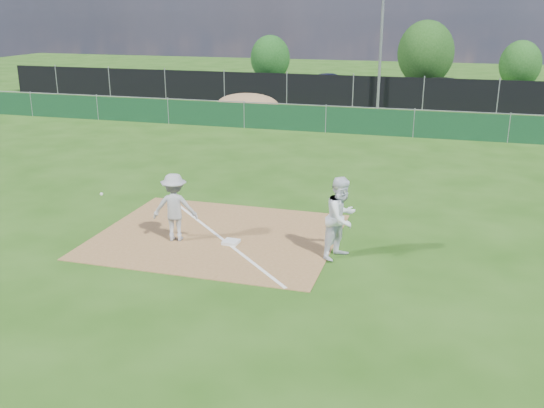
{
  "coord_description": "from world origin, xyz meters",
  "views": [
    {
      "loc": [
        5.39,
        -12.52,
        5.6
      ],
      "look_at": [
        1.46,
        1.0,
        1.0
      ],
      "focal_mm": 40.0,
      "sensor_mm": 36.0,
      "label": 1
    }
  ],
  "objects": [
    {
      "name": "tree_right",
      "position": [
        10.03,
        34.02,
        1.75
      ],
      "size": [
        2.87,
        2.87,
        3.4
      ],
      "color": "#382316",
      "rests_on": "ground"
    },
    {
      "name": "black_fence",
      "position": [
        0.0,
        23.0,
        0.9
      ],
      "size": [
        46.0,
        0.04,
        1.8
      ],
      "primitive_type": "cube",
      "color": "black",
      "rests_on": "ground"
    },
    {
      "name": "car_right",
      "position": [
        5.48,
        26.55,
        0.74
      ],
      "size": [
        5.35,
        3.13,
        1.46
      ],
      "primitive_type": "imported",
      "rotation": [
        0.0,
        0.0,
        1.8
      ],
      "color": "black",
      "rests_on": "parking_lot"
    },
    {
      "name": "ground",
      "position": [
        0.0,
        10.0,
        0.0
      ],
      "size": [
        90.0,
        90.0,
        0.0
      ],
      "primitive_type": "plane",
      "color": "#20490F",
      "rests_on": "ground"
    },
    {
      "name": "car_left",
      "position": [
        -4.54,
        27.15,
        0.73
      ],
      "size": [
        4.24,
        1.73,
        1.44
      ],
      "primitive_type": "imported",
      "rotation": [
        0.0,
        0.0,
        1.58
      ],
      "color": "#9C9FA3",
      "rests_on": "parking_lot"
    },
    {
      "name": "play_at_first",
      "position": [
        -0.89,
        0.44,
        0.88
      ],
      "size": [
        2.48,
        0.9,
        1.71
      ],
      "color": "#AAAAAC",
      "rests_on": "infield_dirt"
    },
    {
      "name": "tree_mid",
      "position": [
        3.54,
        33.31,
        2.44
      ],
      "size": [
        3.99,
        3.99,
        4.73
      ],
      "color": "#382316",
      "rests_on": "ground"
    },
    {
      "name": "tree_left",
      "position": [
        -8.01,
        33.1,
        1.83
      ],
      "size": [
        3.01,
        3.01,
        3.57
      ],
      "color": "#382316",
      "rests_on": "ground"
    },
    {
      "name": "dirt_mound",
      "position": [
        -5.0,
        18.5,
        0.58
      ],
      "size": [
        3.38,
        2.6,
        1.17
      ],
      "primitive_type": "ellipsoid",
      "color": "olive",
      "rests_on": "ground"
    },
    {
      "name": "first_base",
      "position": [
        0.53,
        0.57,
        0.06
      ],
      "size": [
        0.39,
        0.39,
        0.08
      ],
      "primitive_type": "cube",
      "rotation": [
        0.0,
        0.0,
        -0.07
      ],
      "color": "silver",
      "rests_on": "infield_dirt"
    },
    {
      "name": "parking_lot",
      "position": [
        0.0,
        28.0,
        0.01
      ],
      "size": [
        46.0,
        9.0,
        0.01
      ],
      "primitive_type": "cube",
      "color": "black",
      "rests_on": "ground"
    },
    {
      "name": "infield_dirt",
      "position": [
        0.0,
        1.0,
        0.01
      ],
      "size": [
        6.0,
        5.0,
        0.02
      ],
      "primitive_type": "cube",
      "color": "brown",
      "rests_on": "ground"
    },
    {
      "name": "runner",
      "position": [
        3.26,
        0.54,
        0.97
      ],
      "size": [
        1.07,
        1.17,
        1.94
      ],
      "primitive_type": "imported",
      "rotation": [
        0.0,
        0.0,
        1.12
      ],
      "color": "silver",
      "rests_on": "ground"
    },
    {
      "name": "light_pole",
      "position": [
        1.5,
        22.7,
        4.0
      ],
      "size": [
        0.16,
        0.16,
        8.0
      ],
      "primitive_type": "cylinder",
      "color": "slate",
      "rests_on": "ground"
    },
    {
      "name": "foul_line",
      "position": [
        0.0,
        1.0,
        0.03
      ],
      "size": [
        5.01,
        5.01,
        0.01
      ],
      "primitive_type": "cube",
      "rotation": [
        0.0,
        0.0,
        0.79
      ],
      "color": "white",
      "rests_on": "infield_dirt"
    },
    {
      "name": "green_fence",
      "position": [
        0.0,
        15.0,
        0.6
      ],
      "size": [
        44.0,
        0.05,
        1.2
      ],
      "primitive_type": "cube",
      "color": "#0D331A",
      "rests_on": "ground"
    },
    {
      "name": "car_mid",
      "position": [
        -2.18,
        27.43,
        0.68
      ],
      "size": [
        4.28,
        2.26,
        1.34
      ],
      "primitive_type": "imported",
      "rotation": [
        0.0,
        0.0,
        1.35
      ],
      "color": "black",
      "rests_on": "parking_lot"
    }
  ]
}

